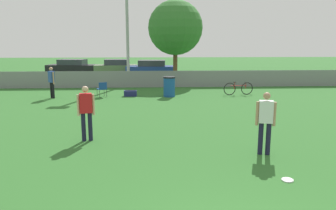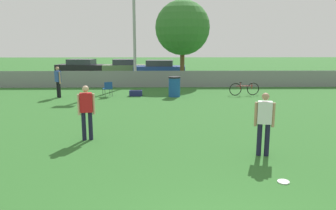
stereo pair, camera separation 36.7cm
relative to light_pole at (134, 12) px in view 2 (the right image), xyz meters
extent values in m
cube|color=gray|center=(2.74, -1.33, -4.41)|extent=(25.75, 0.03, 1.10)
cylinder|color=#9E9EA3|center=(0.00, 0.00, -0.93)|extent=(0.20, 0.20, 8.06)
cylinder|color=brown|center=(3.39, 1.20, -3.70)|extent=(0.32, 0.32, 2.51)
sphere|color=#33702D|center=(3.39, 1.20, -0.96)|extent=(3.96, 3.96, 3.96)
cylinder|color=#191933|center=(-0.55, -13.22, -4.51)|extent=(0.13, 0.13, 0.88)
cylinder|color=#191933|center=(-0.35, -13.18, -4.51)|extent=(0.13, 0.13, 0.88)
cube|color=red|center=(-0.45, -13.20, -3.78)|extent=(0.40, 0.29, 0.59)
sphere|color=#D8AD8C|center=(-0.45, -13.20, -3.35)|extent=(0.19, 0.19, 0.19)
cylinder|color=#D8AD8C|center=(-0.67, -13.25, -3.83)|extent=(0.08, 0.08, 0.64)
cylinder|color=#D8AD8C|center=(-0.23, -13.15, -3.83)|extent=(0.08, 0.08, 0.64)
cylinder|color=#191933|center=(4.46, -14.69, -4.51)|extent=(0.13, 0.13, 0.88)
cylinder|color=#191933|center=(4.65, -14.74, -4.51)|extent=(0.13, 0.13, 0.88)
cube|color=silver|center=(4.56, -14.72, -3.78)|extent=(0.40, 0.30, 0.59)
sphere|color=tan|center=(4.56, -14.72, -3.35)|extent=(0.19, 0.19, 0.19)
cylinder|color=tan|center=(4.34, -14.66, -3.83)|extent=(0.08, 0.08, 0.64)
cylinder|color=tan|center=(4.77, -14.77, -3.83)|extent=(0.08, 0.08, 0.64)
cylinder|color=black|center=(-3.69, -5.34, -4.53)|extent=(0.13, 0.13, 0.86)
cylinder|color=black|center=(-3.82, -5.20, -4.53)|extent=(0.13, 0.13, 0.86)
cube|color=#2D4C9E|center=(-3.76, -5.27, -3.80)|extent=(0.40, 0.40, 0.59)
sphere|color=tan|center=(-3.76, -5.27, -3.38)|extent=(0.19, 0.19, 0.19)
cylinder|color=tan|center=(-3.61, -5.43, -3.86)|extent=(0.08, 0.08, 0.64)
cylinder|color=tan|center=(-3.91, -5.12, -3.86)|extent=(0.08, 0.08, 0.64)
cylinder|color=white|center=(4.50, -16.43, -4.94)|extent=(0.26, 0.26, 0.03)
torus|color=white|center=(4.50, -16.43, -4.94)|extent=(0.26, 0.26, 0.03)
cylinder|color=#333338|center=(-1.07, -4.71, -4.74)|extent=(0.02, 0.02, 0.43)
cylinder|color=#333338|center=(-1.44, -4.89, -4.74)|extent=(0.02, 0.02, 0.43)
cylinder|color=#333338|center=(-0.89, -5.07, -4.74)|extent=(0.02, 0.02, 0.43)
cylinder|color=#333338|center=(-1.25, -5.25, -4.74)|extent=(0.02, 0.02, 0.43)
cube|color=navy|center=(-1.16, -4.98, -4.52)|extent=(0.61, 0.61, 0.03)
cube|color=navy|center=(-1.06, -5.17, -4.32)|extent=(0.42, 0.23, 0.37)
torus|color=black|center=(6.03, -4.82, -4.60)|extent=(0.71, 0.13, 0.71)
torus|color=black|center=(7.07, -4.69, -4.60)|extent=(0.71, 0.13, 0.71)
cylinder|color=#A51E19|center=(6.55, -4.75, -4.42)|extent=(0.96, 0.15, 0.04)
cylinder|color=#A51E19|center=(6.32, -4.78, -4.42)|extent=(0.03, 0.03, 0.37)
cylinder|color=#A51E19|center=(6.98, -4.70, -4.42)|extent=(0.03, 0.03, 0.33)
cube|color=black|center=(6.32, -4.78, -4.21)|extent=(0.17, 0.08, 0.04)
cylinder|color=black|center=(6.98, -4.70, -4.25)|extent=(0.08, 0.44, 0.03)
cylinder|color=#194C99|center=(2.57, -5.08, -4.44)|extent=(0.64, 0.64, 1.03)
cylinder|color=black|center=(2.57, -5.08, -3.89)|extent=(0.67, 0.67, 0.08)
cube|color=navy|center=(0.40, -4.83, -4.80)|extent=(0.70, 0.39, 0.32)
cube|color=black|center=(0.40, -4.83, -4.63)|extent=(0.60, 0.04, 0.02)
cylinder|color=black|center=(-4.20, 8.83, -4.63)|extent=(0.67, 0.28, 0.65)
cylinder|color=black|center=(-4.44, 7.23, -4.63)|extent=(0.67, 0.28, 0.65)
cylinder|color=black|center=(-7.01, 9.26, -4.63)|extent=(0.67, 0.28, 0.65)
cylinder|color=black|center=(-7.25, 7.66, -4.63)|extent=(0.67, 0.28, 0.65)
cube|color=black|center=(-5.72, 8.24, -4.42)|extent=(4.81, 2.51, 0.67)
cube|color=#2D333D|center=(-5.72, 8.24, -3.83)|extent=(2.60, 1.96, 0.50)
cylinder|color=black|center=(-0.46, 8.55, -4.62)|extent=(0.68, 0.22, 0.67)
cylinder|color=black|center=(-0.37, 6.98, -4.62)|extent=(0.68, 0.22, 0.67)
cylinder|color=black|center=(-2.88, 8.42, -4.62)|extent=(0.68, 0.22, 0.67)
cylinder|color=black|center=(-2.80, 6.84, -4.62)|extent=(0.68, 0.22, 0.67)
cube|color=#59724C|center=(-1.63, 7.70, -4.41)|extent=(4.01, 2.01, 0.67)
cube|color=#2D333D|center=(-1.63, 7.70, -3.82)|extent=(2.12, 1.69, 0.50)
cylinder|color=black|center=(3.15, 6.85, -4.65)|extent=(0.62, 0.23, 0.61)
cylinder|color=black|center=(3.04, 5.33, -4.65)|extent=(0.62, 0.23, 0.61)
cylinder|color=black|center=(0.37, 7.06, -4.65)|extent=(0.62, 0.23, 0.61)
cylinder|color=black|center=(0.26, 5.54, -4.65)|extent=(0.62, 0.23, 0.61)
cube|color=navy|center=(1.70, 6.20, -4.43)|extent=(4.62, 2.08, 0.69)
cube|color=#2D333D|center=(1.70, 6.20, -3.83)|extent=(2.45, 1.71, 0.52)
camera|label=1|loc=(1.49, -23.03, -1.95)|focal=35.00mm
camera|label=2|loc=(1.85, -23.04, -1.95)|focal=35.00mm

